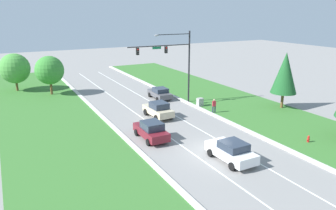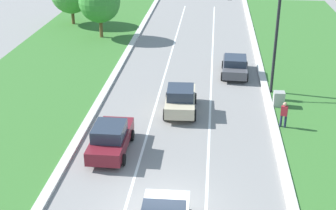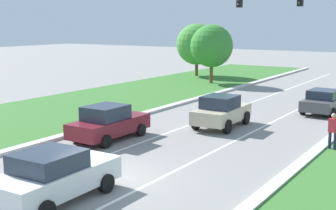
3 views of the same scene
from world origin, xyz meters
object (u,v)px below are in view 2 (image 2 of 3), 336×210
(traffic_signal_mast, at_px, (245,8))
(oak_near_left_tree, at_px, (99,2))
(utility_cabinet, at_px, (279,99))
(graphite_sedan, at_px, (235,66))
(pedestrian, at_px, (284,114))
(burgundy_sedan, at_px, (111,138))
(champagne_sedan, at_px, (181,99))

(traffic_signal_mast, xyz_separation_m, oak_near_left_tree, (-12.73, 12.16, -2.46))
(traffic_signal_mast, height_order, utility_cabinet, traffic_signal_mast)
(graphite_sedan, bearing_deg, pedestrian, -71.41)
(traffic_signal_mast, bearing_deg, pedestrian, -66.34)
(graphite_sedan, bearing_deg, burgundy_sedan, -117.44)
(champagne_sedan, xyz_separation_m, oak_near_left_tree, (-8.83, 15.87, 2.60))
(graphite_sedan, bearing_deg, oak_near_left_tree, 146.68)
(oak_near_left_tree, bearing_deg, champagne_sedan, -60.90)
(graphite_sedan, bearing_deg, utility_cabinet, -62.64)
(champagne_sedan, distance_m, graphite_sedan, 7.93)
(champagne_sedan, bearing_deg, graphite_sedan, 60.55)
(burgundy_sedan, xyz_separation_m, oak_near_left_tree, (-5.46, 21.29, 2.64))
(graphite_sedan, relative_size, oak_near_left_tree, 0.80)
(burgundy_sedan, relative_size, graphite_sedan, 1.01)
(utility_cabinet, bearing_deg, traffic_signal_mast, 136.38)
(utility_cabinet, bearing_deg, pedestrian, -91.62)
(traffic_signal_mast, height_order, graphite_sedan, traffic_signal_mast)
(oak_near_left_tree, bearing_deg, pedestrian, -49.29)
(traffic_signal_mast, relative_size, burgundy_sedan, 2.06)
(burgundy_sedan, relative_size, utility_cabinet, 4.10)
(burgundy_sedan, distance_m, oak_near_left_tree, 22.14)
(champagne_sedan, xyz_separation_m, graphite_sedan, (3.65, 7.04, -0.12))
(champagne_sedan, height_order, burgundy_sedan, champagne_sedan)
(graphite_sedan, relative_size, utility_cabinet, 4.08)
(burgundy_sedan, bearing_deg, utility_cabinet, 34.97)
(champagne_sedan, relative_size, graphite_sedan, 0.98)
(pedestrian, distance_m, oak_near_left_tree, 23.27)
(pedestrian, bearing_deg, champagne_sedan, 2.96)
(traffic_signal_mast, xyz_separation_m, champagne_sedan, (-3.90, -3.71, -5.06))
(oak_near_left_tree, bearing_deg, utility_cabinet, -43.67)
(traffic_signal_mast, distance_m, burgundy_sedan, 12.74)
(burgundy_sedan, relative_size, oak_near_left_tree, 0.80)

